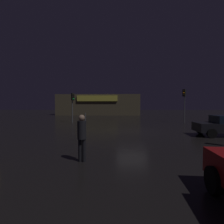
{
  "coord_description": "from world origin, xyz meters",
  "views": [
    {
      "loc": [
        -1.09,
        -14.68,
        2.21
      ],
      "look_at": [
        -1.95,
        7.53,
        1.28
      ],
      "focal_mm": 28.42,
      "sensor_mm": 36.0,
      "label": 1
    }
  ],
  "objects": [
    {
      "name": "pedestrian",
      "position": [
        -2.52,
        -7.96,
        1.07
      ],
      "size": [
        0.39,
        0.39,
        1.82
      ],
      "color": "black",
      "rests_on": "ground"
    },
    {
      "name": "traffic_signal_cross_right",
      "position": [
        -6.75,
        6.88,
        2.62
      ],
      "size": [
        0.42,
        0.42,
        3.6
      ],
      "color": "#595B60",
      "rests_on": "ground"
    },
    {
      "name": "bollard_kerb_a",
      "position": [
        -5.54,
        8.65,
        0.56
      ],
      "size": [
        0.12,
        0.12,
        1.12
      ],
      "primitive_type": "cylinder",
      "color": "#595B60",
      "rests_on": "ground"
    },
    {
      "name": "store_building",
      "position": [
        -5.49,
        26.07,
        2.18
      ],
      "size": [
        17.44,
        10.0,
        4.35
      ],
      "color": "brown",
      "rests_on": "ground"
    },
    {
      "name": "traffic_signal_cross_left",
      "position": [
        6.87,
        7.3,
        3.13
      ],
      "size": [
        0.42,
        0.42,
        4.06
      ],
      "color": "#595B60",
      "rests_on": "ground"
    },
    {
      "name": "ground_plane",
      "position": [
        0.0,
        0.0,
        0.0
      ],
      "size": [
        120.0,
        120.0,
        0.0
      ],
      "primitive_type": "plane",
      "color": "black"
    }
  ]
}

